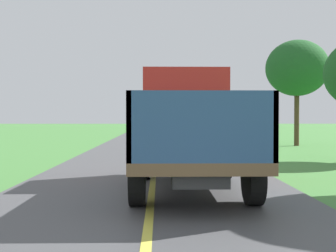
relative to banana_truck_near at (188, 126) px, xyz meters
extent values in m
cube|color=#2D2D30|center=(-0.02, -0.85, -0.78)|extent=(0.90, 5.51, 0.24)
cube|color=brown|center=(-0.02, -0.85, -0.58)|extent=(2.30, 5.80, 0.20)
cube|color=red|center=(-0.02, 1.10, 0.47)|extent=(2.10, 1.90, 1.90)
cube|color=black|center=(-0.02, 2.05, 0.80)|extent=(1.79, 0.02, 0.76)
cube|color=#2D517F|center=(-1.13, -1.83, 0.07)|extent=(0.08, 3.85, 1.10)
cube|color=#2D517F|center=(1.09, -1.83, 0.07)|extent=(0.08, 3.85, 1.10)
cube|color=#2D517F|center=(-0.02, -3.71, 0.07)|extent=(2.30, 0.08, 1.10)
cube|color=#2D517F|center=(-0.02, 0.06, 0.07)|extent=(2.30, 0.08, 1.10)
cylinder|color=black|center=(-1.07, 0.95, -0.88)|extent=(0.28, 1.00, 1.00)
cylinder|color=black|center=(1.03, 0.95, -0.88)|extent=(0.28, 1.00, 1.00)
cylinder|color=black|center=(-1.07, -2.45, -0.88)|extent=(0.28, 1.00, 1.00)
cylinder|color=black|center=(1.03, -2.45, -0.88)|extent=(0.28, 1.00, 1.00)
ellipsoid|color=#6FB735|center=(0.21, -0.30, -0.33)|extent=(0.51, 0.61, 0.45)
ellipsoid|color=#7BB337|center=(-0.15, -1.13, -0.32)|extent=(0.57, 0.61, 0.49)
ellipsoid|color=#6FB129|center=(0.54, -1.25, 0.02)|extent=(0.54, 0.61, 0.39)
ellipsoid|color=#74B822|center=(0.86, -0.84, -0.33)|extent=(0.46, 0.48, 0.44)
ellipsoid|color=#68BC29|center=(0.77, -2.17, -0.27)|extent=(0.40, 0.48, 0.48)
ellipsoid|color=#67B221|center=(0.84, -3.13, -0.01)|extent=(0.44, 0.54, 0.38)
ellipsoid|color=#6DB834|center=(0.37, -1.95, 0.33)|extent=(0.45, 0.50, 0.49)
ellipsoid|color=#6BA939|center=(-0.90, -2.18, -0.33)|extent=(0.42, 0.43, 0.41)
ellipsoid|color=#6BBE35|center=(0.23, -2.14, -0.27)|extent=(0.46, 0.45, 0.44)
ellipsoid|color=#7FBA32|center=(-0.61, -3.22, 0.37)|extent=(0.42, 0.49, 0.44)
ellipsoid|color=#74AC2D|center=(-0.38, -2.81, 0.03)|extent=(0.53, 0.51, 0.51)
ellipsoid|color=#68B038|center=(0.43, -0.29, -0.01)|extent=(0.52, 0.58, 0.51)
ellipsoid|color=#6BB330|center=(-0.04, -0.43, -0.34)|extent=(0.41, 0.40, 0.48)
cylinder|color=#4C3823|center=(7.22, 14.57, 0.06)|extent=(0.28, 0.28, 3.04)
ellipsoid|color=#1E5623|center=(7.22, 14.57, 3.00)|extent=(3.57, 3.57, 3.21)
camera|label=1|loc=(-0.66, -10.25, 0.23)|focal=46.43mm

